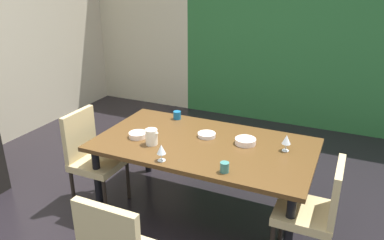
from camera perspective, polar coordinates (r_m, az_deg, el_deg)
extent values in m
cube|color=black|center=(3.78, -4.37, -13.82)|extent=(5.61, 5.75, 0.02)
cube|color=beige|center=(6.53, -7.78, 14.43)|extent=(1.77, 0.10, 2.74)
cube|color=#2A6530|center=(5.59, 18.08, 12.36)|extent=(3.83, 0.10, 2.74)
cube|color=#513418|center=(3.42, 1.84, -3.80)|extent=(1.97, 1.10, 0.04)
cylinder|color=black|center=(4.31, -6.84, -3.69)|extent=(0.07, 0.07, 0.69)
cylinder|color=black|center=(3.79, 17.10, -8.34)|extent=(0.07, 0.07, 0.69)
cylinder|color=black|center=(3.66, -14.14, -9.13)|extent=(0.07, 0.07, 0.69)
cylinder|color=black|center=(3.04, 14.50, -16.31)|extent=(0.07, 0.07, 0.69)
cube|color=tan|center=(3.75, -14.01, -6.39)|extent=(0.44, 0.44, 0.07)
cube|color=tan|center=(3.76, -16.76, -2.34)|extent=(0.05, 0.42, 0.50)
cylinder|color=black|center=(3.90, -9.72, -9.02)|extent=(0.04, 0.04, 0.42)
cylinder|color=black|center=(3.64, -13.09, -11.72)|extent=(0.04, 0.04, 0.42)
cylinder|color=black|center=(4.10, -14.19, -7.74)|extent=(0.04, 0.04, 0.42)
cylinder|color=black|center=(3.86, -17.68, -10.16)|extent=(0.04, 0.04, 0.42)
cube|color=tan|center=(3.08, 16.74, -13.43)|extent=(0.44, 0.44, 0.07)
cube|color=tan|center=(2.95, 21.11, -10.44)|extent=(0.05, 0.42, 0.46)
cylinder|color=black|center=(3.39, 13.53, -14.51)|extent=(0.04, 0.04, 0.42)
cylinder|color=black|center=(3.37, 20.09, -15.64)|extent=(0.04, 0.04, 0.42)
cylinder|color=silver|center=(3.11, -4.65, -6.14)|extent=(0.07, 0.07, 0.00)
cylinder|color=silver|center=(3.10, -4.67, -5.62)|extent=(0.01, 0.01, 0.06)
cone|color=silver|center=(3.07, -4.71, -4.45)|extent=(0.08, 0.08, 0.08)
cylinder|color=silver|center=(3.37, 14.04, -4.53)|extent=(0.06, 0.06, 0.00)
cylinder|color=silver|center=(3.35, 14.09, -4.02)|extent=(0.01, 0.01, 0.06)
cone|color=silver|center=(3.32, 14.20, -2.90)|extent=(0.08, 0.08, 0.08)
cylinder|color=silver|center=(3.53, 2.25, -2.27)|extent=(0.17, 0.17, 0.04)
cylinder|color=#F8E0D3|center=(3.42, 8.14, -3.22)|extent=(0.19, 0.19, 0.05)
cylinder|color=silver|center=(3.55, -8.26, -2.26)|extent=(0.17, 0.17, 0.05)
cylinder|color=#155C8F|center=(3.94, -2.29, 0.74)|extent=(0.08, 0.08, 0.08)
cylinder|color=#38736D|center=(2.93, 4.98, -7.19)|extent=(0.07, 0.07, 0.08)
cylinder|color=white|center=(3.38, -6.19, -2.57)|extent=(0.11, 0.11, 0.14)
cone|color=white|center=(3.33, -5.49, -1.77)|extent=(0.04, 0.04, 0.03)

